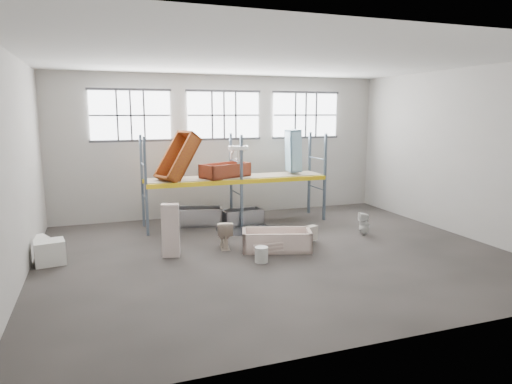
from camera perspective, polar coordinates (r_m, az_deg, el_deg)
name	(u,v)px	position (r m, az deg, el deg)	size (l,w,h in m)	color
floor	(275,255)	(12.14, 2.38, -7.93)	(12.00, 10.00, 0.10)	#4B4441
ceiling	(276,57)	(11.63, 2.57, 16.74)	(12.00, 10.00, 0.10)	silver
wall_back	(223,146)	(16.38, -4.16, 5.83)	(12.00, 0.10, 5.00)	#A5A199
wall_front	(398,191)	(7.21, 17.59, 0.07)	(12.00, 0.10, 5.00)	#B5B0A7
wall_left	(12,169)	(10.92, -28.51, 2.56)	(0.10, 10.00, 5.00)	#B5B0A7
wall_right	(462,153)	(14.95, 24.60, 4.56)	(0.10, 10.00, 5.00)	#BAB5AD
window_left	(131,115)	(15.69, -15.59, 9.34)	(2.60, 0.04, 1.60)	white
window_mid	(224,115)	(16.23, -4.10, 9.68)	(2.60, 0.04, 1.60)	white
window_right	(305,115)	(17.36, 6.28, 9.67)	(2.60, 0.04, 1.60)	white
rack_upright_la	(146,187)	(13.85, -13.77, 0.64)	(0.08, 0.08, 3.00)	slate
rack_upright_lb	(142,181)	(15.03, -14.23, 1.34)	(0.08, 0.08, 3.00)	slate
rack_upright_ma	(242,182)	(14.44, -1.85, 1.30)	(0.08, 0.08, 3.00)	slate
rack_upright_mb	(231,177)	(15.58, -3.19, 1.93)	(0.08, 0.08, 3.00)	slate
rack_upright_ra	(325,177)	(15.60, 8.71, 1.84)	(0.08, 0.08, 3.00)	slate
rack_upright_rb	(309,173)	(16.66, 6.77, 2.40)	(0.08, 0.08, 3.00)	slate
rack_beam_front	(242,182)	(14.44, -1.85, 1.30)	(6.00, 0.10, 0.14)	yellow
rack_beam_back	(231,177)	(15.58, -3.19, 1.93)	(6.00, 0.10, 0.14)	yellow
shelf_deck	(236,177)	(15.00, -2.54, 1.93)	(5.90, 1.10, 0.03)	gray
wet_patch	(244,229)	(14.56, -1.58, -4.65)	(1.80, 1.80, 0.00)	black
bathtub_beige	(276,240)	(12.31, 2.61, -6.10)	(1.85, 0.87, 0.55)	beige
cistern_spare	(310,233)	(13.02, 6.84, -5.22)	(0.44, 0.21, 0.42)	beige
sink_in_tub	(289,239)	(12.82, 4.20, -5.98)	(0.45, 0.45, 0.15)	beige
toilet_beige	(224,234)	(12.47, -4.03, -5.36)	(0.43, 0.76, 0.77)	beige
cistern_tall	(171,230)	(11.85, -10.75, -4.80)	(0.45, 0.29, 1.38)	beige
toilet_white	(364,224)	(14.15, 13.55, -3.92)	(0.31, 0.32, 0.70)	white
steel_tub_left	(198,216)	(15.07, -7.40, -3.08)	(1.61, 0.75, 0.59)	#B5B6BC
steel_tub_right	(242,217)	(15.11, -1.78, -3.14)	(1.36, 0.63, 0.50)	#B3B4BC
rust_tub_flat	(225,170)	(14.85, -3.91, 2.77)	(1.63, 0.76, 0.46)	#9C2F1E
rust_tub_tilted	(178,158)	(14.42, -9.88, 4.33)	(1.70, 0.80, 0.48)	#8F4C0A
sink_on_shelf	(238,163)	(14.56, -2.24, 3.73)	(0.67, 0.51, 0.59)	white
blue_tub_upright	(293,151)	(15.66, 4.74, 5.25)	(1.43, 0.67, 0.40)	#91BFD7
bucket	(261,255)	(11.33, 0.69, -7.94)	(0.33, 0.33, 0.39)	beige
carton_near	(50,252)	(12.28, -24.67, -6.96)	(0.69, 0.59, 0.59)	silver
carton_far	(37,245)	(13.36, -26.04, -6.06)	(0.53, 0.53, 0.45)	white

